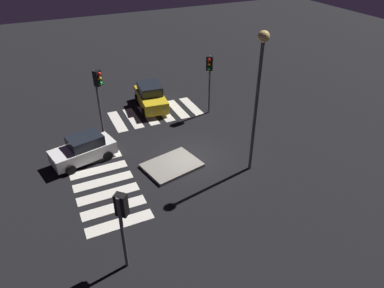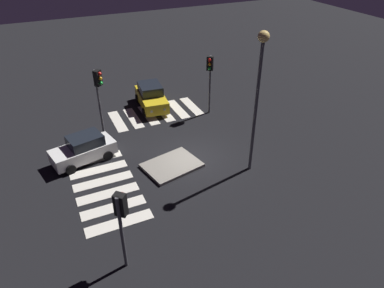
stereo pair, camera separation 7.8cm
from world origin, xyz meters
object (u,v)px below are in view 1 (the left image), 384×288
street_lamp (259,81)px  traffic_light_east (98,87)px  car_yellow (151,97)px  car_white (84,149)px  traffic_light_north (122,213)px  traffic_light_south (210,71)px  traffic_island (172,165)px

street_lamp → traffic_light_east: bearing=-47.1°
car_yellow → traffic_light_east: size_ratio=0.93×
traffic_light_east → car_white: bearing=-76.2°
car_yellow → traffic_light_east: 5.53m
car_white → street_lamp: bearing=137.4°
traffic_light_north → traffic_light_south: traffic_light_south is taller
street_lamp → traffic_light_north: bearing=23.2°
traffic_light_east → traffic_light_north: 10.73m
car_white → street_lamp: size_ratio=0.50×
traffic_island → car_yellow: car_yellow is taller
traffic_island → traffic_light_east: bearing=-62.7°
traffic_light_east → street_lamp: bearing=2.9°
traffic_island → traffic_light_east: (2.64, -5.13, 3.31)m
car_white → street_lamp: street_lamp is taller
traffic_light_south → car_white: bearing=-39.4°
traffic_light_north → street_lamp: 9.21m
car_yellow → traffic_light_south: (-3.47, 2.72, 2.39)m
traffic_island → street_lamp: 6.84m
car_yellow → traffic_light_south: size_ratio=0.97×
traffic_island → traffic_light_east: traffic_light_east is taller
traffic_light_north → car_white: bearing=45.5°
traffic_light_east → street_lamp: (-6.63, 7.12, 1.89)m
car_yellow → traffic_light_north: traffic_light_north is taller
traffic_light_north → street_lamp: bearing=-22.9°
car_white → traffic_light_east: size_ratio=0.87×
traffic_light_east → street_lamp: size_ratio=0.58×
car_white → traffic_light_north: size_ratio=1.07×
car_yellow → street_lamp: size_ratio=0.54×
car_white → car_yellow: 7.74m
car_yellow → traffic_island: bearing=-5.1°
car_white → traffic_light_east: (-1.74, -2.39, 2.61)m
car_yellow → traffic_light_south: 5.02m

